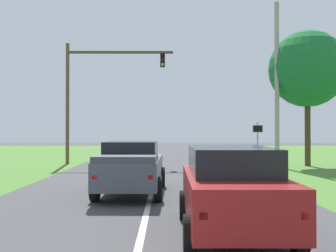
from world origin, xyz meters
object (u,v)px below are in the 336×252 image
(red_suv_near, at_px, (232,188))
(utility_pole_right, at_px, (277,84))
(keep_moving_sign, at_px, (258,140))
(pickup_truck_lead, at_px, (132,167))
(oak_tree_right, at_px, (307,69))
(traffic_light, at_px, (94,85))

(red_suv_near, relative_size, utility_pole_right, 0.47)
(red_suv_near, bearing_deg, keep_moving_sign, 75.10)
(pickup_truck_lead, bearing_deg, oak_tree_right, 48.43)
(pickup_truck_lead, height_order, traffic_light, traffic_light)
(traffic_light, bearing_deg, red_suv_near, -71.50)
(oak_tree_right, bearing_deg, pickup_truck_lead, -131.57)
(red_suv_near, xyz_separation_m, pickup_truck_lead, (-2.65, 5.48, -0.02))
(pickup_truck_lead, distance_m, utility_pole_right, 14.05)
(keep_moving_sign, relative_size, utility_pole_right, 0.27)
(pickup_truck_lead, bearing_deg, traffic_light, 105.29)
(oak_tree_right, bearing_deg, red_suv_near, -113.97)
(pickup_truck_lead, relative_size, utility_pole_right, 0.53)
(pickup_truck_lead, bearing_deg, keep_moving_sign, 52.47)
(oak_tree_right, bearing_deg, keep_moving_sign, -139.70)
(red_suv_near, relative_size, oak_tree_right, 0.56)
(traffic_light, height_order, utility_pole_right, utility_pole_right)
(pickup_truck_lead, xyz_separation_m, oak_tree_right, (10.20, 11.50, 5.18))
(red_suv_near, distance_m, traffic_light, 20.27)
(red_suv_near, bearing_deg, utility_pole_right, 71.58)
(traffic_light, relative_size, utility_pole_right, 0.80)
(red_suv_near, bearing_deg, traffic_light, 108.50)
(pickup_truck_lead, bearing_deg, red_suv_near, -64.22)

